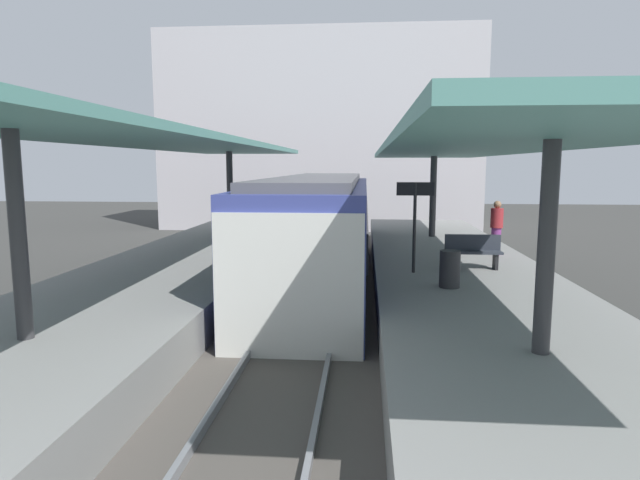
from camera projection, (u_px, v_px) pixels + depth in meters
name	position (u px, v px, depth m)	size (l,w,h in m)	color
ground_plane	(308.00, 318.00, 12.85)	(80.00, 80.00, 0.00)	#383835
platform_left	(153.00, 294.00, 13.10)	(4.40, 28.00, 1.00)	gray
platform_right	(471.00, 301.00, 12.46)	(4.40, 28.00, 1.00)	gray
track_ballast	(308.00, 314.00, 12.83)	(3.20, 28.00, 0.20)	#4C4742
rail_near_side	(278.00, 306.00, 12.87)	(0.08, 28.00, 0.14)	slate
rail_far_side	(339.00, 308.00, 12.75)	(0.08, 28.00, 0.14)	slate
commuter_train	(320.00, 230.00, 15.78)	(2.78, 13.07, 3.10)	#38428C
canopy_left	(168.00, 144.00, 13.98)	(4.18, 21.00, 3.29)	#333335
canopy_right	(466.00, 150.00, 13.37)	(4.18, 21.00, 3.11)	#333335
platform_bench	(473.00, 250.00, 13.70)	(1.40, 0.41, 0.86)	black
platform_sign	(415.00, 207.00, 13.02)	(0.90, 0.08, 2.21)	#262628
litter_bin	(450.00, 269.00, 11.58)	(0.44, 0.44, 0.80)	#2D2D30
passenger_near_bench	(497.00, 227.00, 15.81)	(0.36, 0.36, 1.59)	#7A337A
station_building_backdrop	(321.00, 133.00, 31.95)	(18.00, 6.00, 11.00)	#B7B2B7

